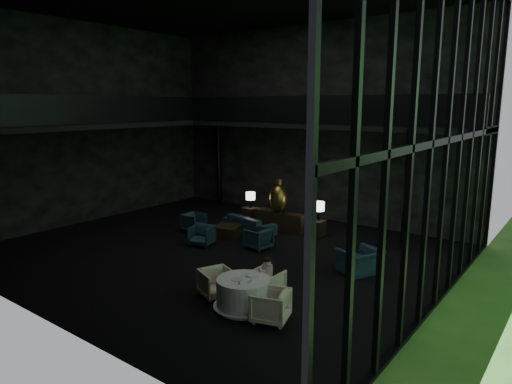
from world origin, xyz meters
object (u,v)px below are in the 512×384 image
Objects in this scene: child at (267,269)px; sofa at (249,220)px; side_table_left at (250,215)px; window_armchair at (360,257)px; table_lamp_right at (319,207)px; side_table_right at (317,228)px; dining_table at (243,296)px; dining_chair_east at (270,304)px; dining_chair_west at (216,282)px; coffee_table at (227,231)px; lounge_armchair_south at (202,235)px; bronze_urn at (279,198)px; console at (280,220)px; dining_chair_north at (267,282)px; table_lamp_left at (251,197)px; lounge_armchair_west at (194,222)px; lounge_armchair_east at (258,238)px.

sofa is at bearing -47.92° from child.
side_table_left is 0.53× the size of window_armchair.
sofa is (-2.29, -1.24, -0.61)m from table_lamp_right.
side_table_left is at bearing -179.86° from table_lamp_right.
dining_table reaches higher than side_table_right.
dining_chair_west is at bearing -116.03° from dining_chair_east.
coffee_table is (-0.28, -0.97, -0.24)m from sofa.
lounge_armchair_south is at bearing 71.59° from dining_chair_west.
lounge_armchair_south is 0.91× the size of dining_chair_east.
bronze_urn is 1.73× the size of lounge_armchair_south.
dining_chair_east is (4.15, -6.54, 0.07)m from console.
dining_chair_east is at bearing 19.18° from window_armchair.
dining_table is 2.00× the size of dining_chair_north.
side_table_right is (1.60, 0.19, -0.96)m from bronze_urn.
coffee_table is at bearing 83.47° from sofa.
dining_table is (4.25, -4.39, 0.13)m from coffee_table.
table_lamp_left reaches higher than lounge_armchair_west.
bronze_urn is 1.42m from sofa.
dining_chair_north is 1.29m from dining_chair_west.
window_armchair is (5.47, 0.81, 0.12)m from lounge_armchair_south.
child is (0.06, 0.89, 0.42)m from dining_table.
console is 2.86× the size of lounge_armchair_south.
lounge_armchair_south is (-2.56, -3.57, -0.68)m from table_lamp_right.
table_lamp_right reaches higher than table_lamp_left.
dining_chair_west is at bearing -69.59° from bronze_urn.
console is 2.73× the size of dining_chair_west.
dining_chair_west is (2.98, -5.20, -0.05)m from sofa.
side_table_right is at bearing 2.47° from console.
dining_chair_north reaches higher than coffee_table.
console is at bearing -173.93° from table_lamp_right.
table_lamp_left is 7.49m from dining_chair_north.
lounge_armchair_south is (-0.96, -3.28, -0.86)m from bronze_urn.
sofa is 2.02× the size of window_armchair.
dining_chair_west is at bearing 35.08° from child.
dining_chair_east reaches higher than dining_chair_west.
lounge_armchair_east is 1.28× the size of child.
window_armchair is at bearing -8.18° from lounge_armchair_south.
lounge_armchair_south is at bearing -57.35° from window_armchair.
side_table_left is 0.41× the size of dining_table.
console is 3.35m from lounge_armchair_west.
lounge_armchair_west is 7.88m from dining_chair_east.
lounge_armchair_south is at bearing -130.41° from lounge_armchair_west.
lounge_armchair_east is 1.02× the size of lounge_armchair_south.
dining_chair_north is at bearing -27.70° from dining_chair_west.
sofa is at bearing -47.85° from dining_chair_north.
window_armchair is (4.51, -2.47, -0.75)m from bronze_urn.
dining_chair_east is at bearing 128.90° from child.
table_lamp_left reaches higher than lounge_armchair_south.
sofa reaches higher than lounge_armchair_east.
table_lamp_left reaches higher than side_table_left.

